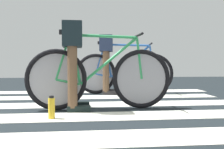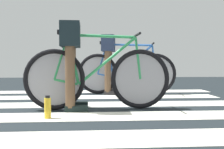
{
  "view_description": "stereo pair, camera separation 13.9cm",
  "coord_description": "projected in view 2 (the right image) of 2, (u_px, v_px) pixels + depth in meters",
  "views": [
    {
      "loc": [
        0.43,
        -2.77,
        0.57
      ],
      "look_at": [
        0.8,
        0.78,
        0.41
      ],
      "focal_mm": 41.0,
      "sensor_mm": 36.0,
      "label": 1
    },
    {
      "loc": [
        0.57,
        -2.77,
        0.57
      ],
      "look_at": [
        0.8,
        0.78,
        0.41
      ],
      "focal_mm": 41.0,
      "sensor_mm": 36.0,
      "label": 2
    }
  ],
  "objects": [
    {
      "name": "crosswalk_markings",
      "position": [
        45.0,
        110.0,
        2.96
      ],
      "size": [
        5.44,
        4.24,
        0.0
      ],
      "color": "silver",
      "rests_on": "ground"
    },
    {
      "name": "cyclist_1_of_2",
      "position": [
        71.0,
        54.0,
        2.99
      ],
      "size": [
        0.32,
        0.42,
        1.02
      ],
      "rotation": [
        0.0,
        0.0,
        0.03
      ],
      "color": "brown",
      "rests_on": "ground"
    },
    {
      "name": "cyclist_2_of_2",
      "position": [
        109.0,
        56.0,
        4.52
      ],
      "size": [
        0.36,
        0.44,
        1.04
      ],
      "rotation": [
        0.0,
        0.0,
        -0.13
      ],
      "color": "brown",
      "rests_on": "ground"
    },
    {
      "name": "ground",
      "position": [
        43.0,
        115.0,
        2.75
      ],
      "size": [
        18.0,
        14.0,
        0.02
      ],
      "color": "black"
    },
    {
      "name": "bicycle_2_of_2",
      "position": [
        126.0,
        72.0,
        4.51
      ],
      "size": [
        1.73,
        0.52,
        0.93
      ],
      "rotation": [
        0.0,
        0.0,
        -0.13
      ],
      "color": "black",
      "rests_on": "ground"
    },
    {
      "name": "bicycle_1_of_2",
      "position": [
        98.0,
        77.0,
        3.03
      ],
      "size": [
        1.74,
        0.52,
        0.93
      ],
      "rotation": [
        0.0,
        0.0,
        0.03
      ],
      "color": "black",
      "rests_on": "ground"
    },
    {
      "name": "water_bottle",
      "position": [
        48.0,
        108.0,
        2.53
      ],
      "size": [
        0.06,
        0.06,
        0.23
      ],
      "color": "yellow",
      "rests_on": "ground"
    }
  ]
}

